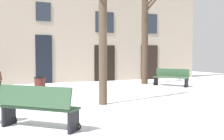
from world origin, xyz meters
TOP-DOWN VIEW (x-y plane):
  - ground_plane at (0.00, 0.00)m, footprint 29.01×29.01m
  - building_facade at (0.01, 7.30)m, footprint 18.13×0.60m
  - tree_foreground at (-1.29, -0.75)m, footprint 2.39×1.54m
  - tree_near_facade at (3.43, 4.49)m, footprint 1.67×2.31m
  - litter_bin at (-2.98, 1.38)m, footprint 0.43×0.43m
  - bench_back_to_back_right at (-3.76, -3.03)m, footprint 1.64×1.63m
  - bench_far_corner at (4.08, 2.87)m, footprint 1.35×1.83m

SIDE VIEW (x-z plane):
  - ground_plane at x=0.00m, z-range 0.00..0.00m
  - litter_bin at x=-2.98m, z-range 0.00..0.81m
  - bench_far_corner at x=4.08m, z-range 0.02..0.94m
  - bench_back_to_back_right at x=-3.76m, z-range 0.01..0.98m
  - tree_near_facade at x=3.43m, z-range 0.06..5.56m
  - tree_foreground at x=-1.29m, z-range 0.06..5.86m
  - building_facade at x=0.01m, z-range 0.04..7.42m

